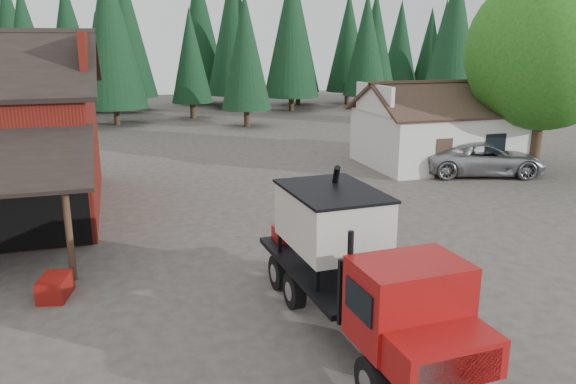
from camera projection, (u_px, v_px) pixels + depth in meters
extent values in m
plane|color=#453E36|center=(279.00, 285.00, 15.92)|extent=(120.00, 120.00, 0.00)
cube|color=maroon|center=(87.00, 59.00, 22.16)|extent=(0.25, 7.00, 2.00)
cylinder|color=#382619|center=(69.00, 234.00, 15.91)|extent=(0.20, 0.20, 2.80)
cube|color=silver|center=(438.00, 137.00, 31.21)|extent=(8.00, 6.00, 3.00)
cube|color=#38281E|center=(457.00, 99.00, 29.24)|extent=(8.60, 3.42, 1.80)
cube|color=#38281E|center=(427.00, 94.00, 32.01)|extent=(8.60, 3.42, 1.80)
cube|color=silver|center=(374.00, 99.00, 29.49)|extent=(0.20, 4.20, 1.50)
cube|color=silver|center=(503.00, 95.00, 31.76)|extent=(0.20, 4.20, 1.50)
cube|color=#38281E|center=(444.00, 158.00, 28.13)|extent=(0.90, 0.06, 2.00)
cube|color=black|center=(496.00, 143.00, 28.83)|extent=(1.20, 0.06, 1.00)
cylinder|color=#382619|center=(536.00, 141.00, 29.55)|extent=(0.60, 0.60, 3.20)
sphere|color=#176116|center=(546.00, 51.00, 28.35)|extent=(8.00, 8.00, 8.00)
sphere|color=#176116|center=(513.00, 75.00, 29.06)|extent=(4.40, 4.40, 4.40)
sphere|color=#176116|center=(572.00, 70.00, 28.13)|extent=(4.80, 4.80, 4.80)
cylinder|color=#382619|center=(247.00, 117.00, 45.10)|extent=(0.44, 0.44, 1.60)
cone|color=black|center=(245.00, 51.00, 43.76)|extent=(3.96, 3.96, 9.00)
cylinder|color=#382619|center=(448.00, 115.00, 45.94)|extent=(0.44, 0.44, 1.60)
cone|color=black|center=(454.00, 38.00, 44.35)|extent=(4.84, 4.84, 11.00)
cylinder|color=#382619|center=(117.00, 115.00, 45.95)|extent=(0.44, 0.44, 1.60)
cone|color=black|center=(110.00, 31.00, 44.23)|extent=(5.28, 5.28, 12.00)
cylinder|color=black|center=(373.00, 382.00, 10.59)|extent=(0.36, 0.99, 0.97)
cylinder|color=black|center=(456.00, 363.00, 11.20)|extent=(0.36, 0.99, 0.97)
cylinder|color=black|center=(294.00, 291.00, 14.45)|extent=(0.36, 0.99, 0.97)
cylinder|color=black|center=(359.00, 280.00, 15.06)|extent=(0.36, 0.99, 0.97)
cylinder|color=black|center=(279.00, 272.00, 15.58)|extent=(0.36, 0.99, 0.97)
cylinder|color=black|center=(340.00, 264.00, 16.19)|extent=(0.36, 0.99, 0.97)
cube|color=black|center=(352.00, 295.00, 13.38)|extent=(1.33, 7.65, 0.35)
cube|color=silver|center=(459.00, 376.00, 9.54)|extent=(1.68, 0.17, 0.80)
cube|color=maroon|center=(441.00, 353.00, 9.99)|extent=(2.04, 1.24, 0.75)
cube|color=maroon|center=(408.00, 301.00, 10.91)|extent=(2.19, 1.60, 1.64)
cube|color=black|center=(430.00, 304.00, 10.20)|extent=(1.86, 0.16, 0.80)
cylinder|color=black|center=(350.00, 269.00, 11.22)|extent=(0.13, 0.13, 1.59)
cube|color=black|center=(386.00, 285.00, 11.73)|extent=(2.17, 0.21, 1.42)
cube|color=black|center=(331.00, 267.00, 14.44)|extent=(2.50, 5.24, 0.14)
cube|color=beige|center=(332.00, 218.00, 14.10)|extent=(2.17, 3.01, 1.42)
cone|color=beige|center=(331.00, 251.00, 14.33)|extent=(2.04, 2.04, 0.62)
cube|color=black|center=(332.00, 191.00, 13.91)|extent=(2.26, 3.11, 0.07)
cylinder|color=black|center=(331.00, 207.00, 15.42)|extent=(0.57, 1.95, 2.70)
cube|color=maroon|center=(284.00, 234.00, 16.13)|extent=(0.56, 0.73, 0.40)
cylinder|color=silver|center=(432.00, 328.00, 12.04)|extent=(0.54, 0.91, 0.50)
imported|color=#9E9FA5|center=(483.00, 158.00, 28.85)|extent=(6.80, 4.60, 1.73)
cube|color=maroon|center=(55.00, 287.00, 15.09)|extent=(0.93, 1.23, 0.60)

